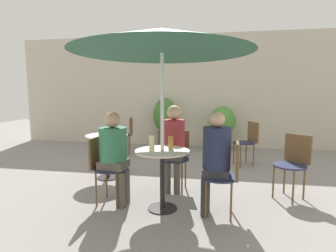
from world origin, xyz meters
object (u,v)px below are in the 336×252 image
(bistro_chair_2, at_px, (104,163))
(beer_glass_0, at_px, (152,143))
(seated_person_2, at_px, (114,150))
(seated_person_1, at_px, (174,140))
(bistro_chair_1, at_px, (176,153))
(seated_person_0, at_px, (215,154))
(umbrella, at_px, (162,41))
(bistro_chair_0, at_px, (228,171))
(potted_plant_1, at_px, (222,126))
(bistro_chair_3, at_px, (293,159))
(bistro_chair_5, at_px, (127,132))
(bistro_chair_4, at_px, (248,139))
(potted_plant_0, at_px, (165,118))
(cafe_table_near, at_px, (162,165))
(beer_glass_1, at_px, (171,143))
(cafe_table_far, at_px, (107,145))

(bistro_chair_2, relative_size, beer_glass_0, 4.76)
(seated_person_2, bearing_deg, seated_person_1, -44.84)
(bistro_chair_1, bearing_deg, beer_glass_0, -97.67)
(seated_person_0, relative_size, beer_glass_0, 6.67)
(bistro_chair_1, height_order, seated_person_2, seated_person_2)
(umbrella, bearing_deg, beer_glass_0, -155.87)
(bistro_chair_0, height_order, potted_plant_1, potted_plant_1)
(bistro_chair_1, xyz_separation_m, potted_plant_1, (0.77, 2.90, 0.09))
(bistro_chair_3, bearing_deg, seated_person_1, -135.02)
(bistro_chair_5, distance_m, seated_person_2, 2.84)
(bistro_chair_4, xyz_separation_m, potted_plant_0, (-1.97, 1.50, 0.24))
(seated_person_0, bearing_deg, cafe_table_near, -90.00)
(potted_plant_1, xyz_separation_m, umbrella, (-0.82, -3.68, 1.41))
(potted_plant_0, height_order, umbrella, umbrella)
(seated_person_2, distance_m, beer_glass_0, 0.54)
(cafe_table_near, distance_m, bistro_chair_2, 0.78)
(bistro_chair_0, bearing_deg, cafe_table_near, -90.00)
(bistro_chair_3, bearing_deg, umbrella, -114.66)
(cafe_table_near, distance_m, bistro_chair_1, 0.78)
(bistro_chair_0, height_order, beer_glass_1, beer_glass_1)
(bistro_chair_1, bearing_deg, potted_plant_0, 107.91)
(cafe_table_far, relative_size, bistro_chair_5, 0.85)
(cafe_table_far, bearing_deg, bistro_chair_3, -7.00)
(cafe_table_far, height_order, seated_person_1, seated_person_1)
(seated_person_0, bearing_deg, bistro_chair_3, 128.41)
(cafe_table_near, relative_size, umbrella, 0.34)
(bistro_chair_0, relative_size, beer_glass_1, 5.57)
(potted_plant_1, bearing_deg, bistro_chair_5, -157.68)
(potted_plant_1, relative_size, umbrella, 0.51)
(cafe_table_near, bearing_deg, beer_glass_0, -155.87)
(bistro_chair_3, bearing_deg, bistro_chair_2, -122.36)
(cafe_table_far, bearing_deg, potted_plant_0, 80.23)
(bistro_chair_2, bearing_deg, bistro_chair_4, -39.01)
(bistro_chair_3, relative_size, potted_plant_0, 0.66)
(seated_person_0, xyz_separation_m, beer_glass_1, (-0.55, 0.14, 0.09))
(cafe_table_near, bearing_deg, bistro_chair_0, -4.07)
(bistro_chair_2, distance_m, potted_plant_1, 3.97)
(bistro_chair_5, xyz_separation_m, seated_person_0, (2.04, -2.82, 0.20))
(bistro_chair_0, relative_size, bistro_chair_3, 1.00)
(potted_plant_0, xyz_separation_m, potted_plant_1, (1.51, -0.09, -0.15))
(cafe_table_far, height_order, bistro_chair_3, bistro_chair_3)
(bistro_chair_5, bearing_deg, cafe_table_far, -1.96)
(potted_plant_1, bearing_deg, cafe_table_far, -126.65)
(cafe_table_near, height_order, bistro_chair_5, bistro_chair_5)
(beer_glass_0, height_order, beer_glass_1, beer_glass_0)
(bistro_chair_3, xyz_separation_m, beer_glass_1, (-1.60, -0.58, 0.28))
(potted_plant_0, bearing_deg, seated_person_0, -70.98)
(bistro_chair_0, distance_m, bistro_chair_5, 3.57)
(beer_glass_1, height_order, potted_plant_0, potted_plant_0)
(bistro_chair_5, bearing_deg, umbrella, 16.72)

